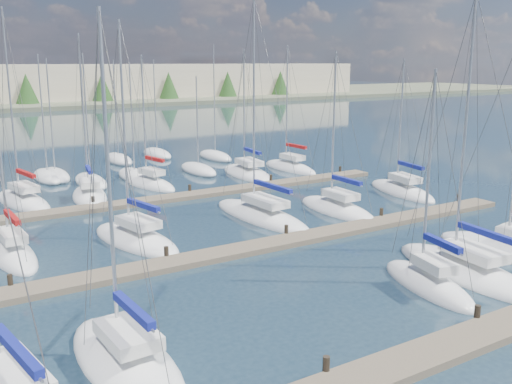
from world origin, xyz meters
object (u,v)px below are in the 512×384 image
sailboat_r (290,168)px  sailboat_j (136,239)px  sailboat_c (126,360)px  sailboat_o (90,196)px  sailboat_l (337,209)px  sailboat_d (428,284)px  sailboat_m (402,191)px  sailboat_k (261,216)px  sailboat_i (12,253)px  sailboat_p (150,184)px  sailboat_n (23,201)px  sailboat_q (247,174)px  sailboat_e (465,271)px

sailboat_r → sailboat_j: bearing=-148.1°
sailboat_c → sailboat_r: 39.15m
sailboat_o → sailboat_l: size_ratio=1.12×
sailboat_d → sailboat_m: bearing=59.7°
sailboat_k → sailboat_m: bearing=-1.0°
sailboat_i → sailboat_p: bearing=42.3°
sailboat_k → sailboat_o: size_ratio=1.15×
sailboat_o → sailboat_n: sailboat_n is taller
sailboat_n → sailboat_j: sailboat_n is taller
sailboat_c → sailboat_o: (6.15, 26.42, 0.02)m
sailboat_d → sailboat_j: (-9.59, 14.36, -0.01)m
sailboat_q → sailboat_o: size_ratio=0.93×
sailboat_p → sailboat_k: bearing=-89.9°
sailboat_c → sailboat_l: 24.11m
sailboat_c → sailboat_e: 17.99m
sailboat_i → sailboat_j: (6.84, -1.12, -0.02)m
sailboat_c → sailboat_p: 30.70m
sailboat_m → sailboat_e: bearing=-114.7°
sailboat_i → sailboat_d: size_ratio=1.13×
sailboat_d → sailboat_j: sailboat_j is taller
sailboat_p → sailboat_o: bearing=-173.4°
sailboat_n → sailboat_e: bearing=-69.2°
sailboat_k → sailboat_i: sailboat_k is taller
sailboat_q → sailboat_j: (-16.50, -14.35, 0.01)m
sailboat_e → sailboat_d: 3.09m
sailboat_q → sailboat_r: sailboat_r is taller
sailboat_m → sailboat_p: sailboat_p is taller
sailboat_j → sailboat_d: bearing=-67.6°
sailboat_d → sailboat_j: size_ratio=0.81×
sailboat_j → sailboat_i: bearing=159.4°
sailboat_r → sailboat_l: (-6.65, -15.47, -0.01)m
sailboat_c → sailboat_m: bearing=24.3°
sailboat_r → sailboat_o: size_ratio=0.96×
sailboat_c → sailboat_l: sailboat_c is taller
sailboat_n → sailboat_j: size_ratio=1.11×
sailboat_q → sailboat_i: bearing=-144.3°
sailboat_k → sailboat_o: bearing=122.1°
sailboat_k → sailboat_e: 15.02m
sailboat_r → sailboat_q: bearing=-178.5°
sailboat_j → sailboat_q: bearing=29.7°
sailboat_q → sailboat_d: bearing=-97.4°
sailboat_o → sailboat_k: bearing=-44.7°
sailboat_o → sailboat_l: (14.27, -13.61, -0.02)m
sailboat_r → sailboat_n: (-25.77, -0.81, 0.00)m
sailboat_l → sailboat_j: bearing=178.3°
sailboat_r → sailboat_i: 31.64m
sailboat_d → sailboat_c: bearing=-171.0°
sailboat_m → sailboat_k: bearing=-167.0°
sailboat_r → sailboat_d: bearing=-114.9°
sailboat_m → sailboat_l: bearing=-156.7°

